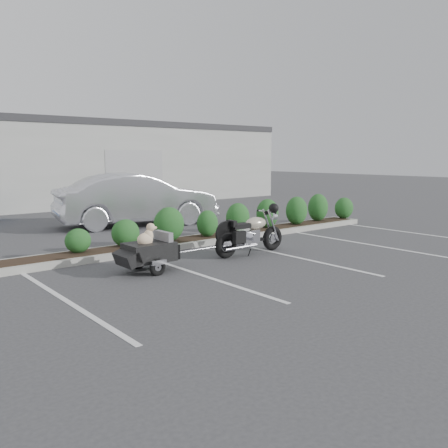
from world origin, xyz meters
TOP-DOWN VIEW (x-y plane):
  - ground at (0.00, 0.00)m, footprint 90.00×90.00m
  - planter_kerb at (1.00, 2.20)m, footprint 12.00×1.00m
  - building at (0.00, 17.00)m, footprint 26.00×10.00m
  - motorcycle at (0.64, 0.25)m, footprint 2.12×0.71m
  - pet_trailer at (-2.15, 0.27)m, footprint 1.68×0.93m
  - sedan at (0.89, 6.21)m, footprint 5.59×2.88m

SIDE VIEW (x-z plane):
  - ground at x=0.00m, z-range 0.00..0.00m
  - planter_kerb at x=1.00m, z-range 0.00..0.15m
  - pet_trailer at x=-2.15m, z-range -0.08..0.93m
  - motorcycle at x=0.64m, z-range -0.12..1.09m
  - sedan at x=0.89m, z-range 0.00..1.76m
  - building at x=0.00m, z-range 0.00..4.00m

